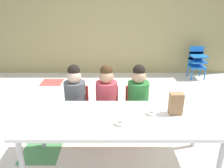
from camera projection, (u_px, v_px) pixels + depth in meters
name	position (u px, v px, depth m)	size (l,w,h in m)	color
ground_plane	(118.00, 131.00, 2.95)	(5.55, 5.00, 0.02)	silver
back_wall	(115.00, 15.00, 4.80)	(5.55, 0.10, 2.62)	tan
craft_table	(119.00, 121.00, 2.16)	(1.93, 0.73, 0.57)	white
seated_child_near_camera	(74.00, 94.00, 2.70)	(0.33, 0.33, 0.92)	red
seated_child_middle_seat	(106.00, 94.00, 2.70)	(0.32, 0.31, 0.92)	red
seated_child_far_right	(137.00, 94.00, 2.70)	(0.32, 0.32, 0.92)	red
kid_chair_blue_stack	(196.00, 60.00, 4.78)	(0.32, 0.30, 0.68)	blue
paper_bag_brown	(175.00, 103.00, 2.18)	(0.13, 0.09, 0.22)	#9E754C
paper_plate_near_edge	(118.00, 124.00, 2.01)	(0.18, 0.18, 0.01)	white
paper_plate_center_table	(58.00, 125.00, 2.00)	(0.18, 0.18, 0.01)	white
donut_powdered_on_plate	(118.00, 123.00, 2.01)	(0.10, 0.10, 0.03)	white
donut_powdered_loose	(150.00, 113.00, 2.20)	(0.11, 0.11, 0.03)	white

